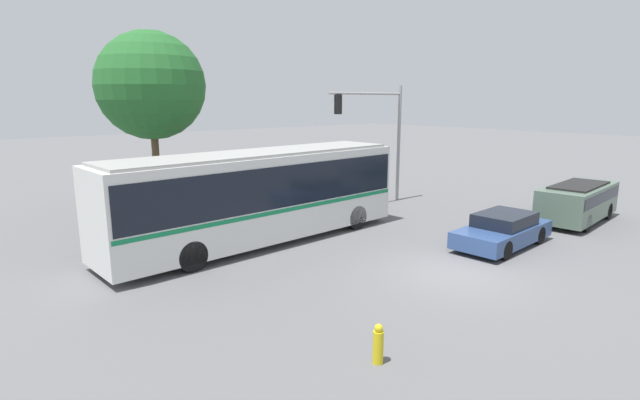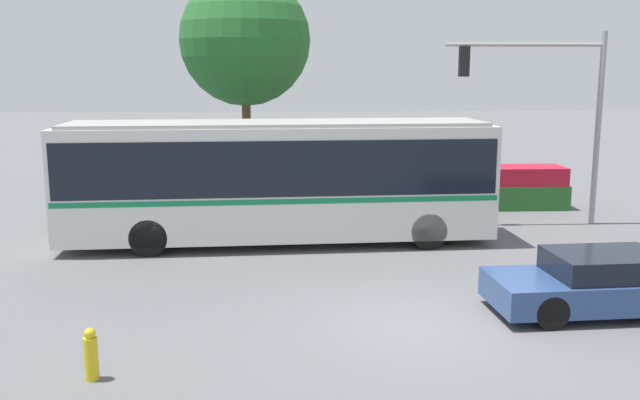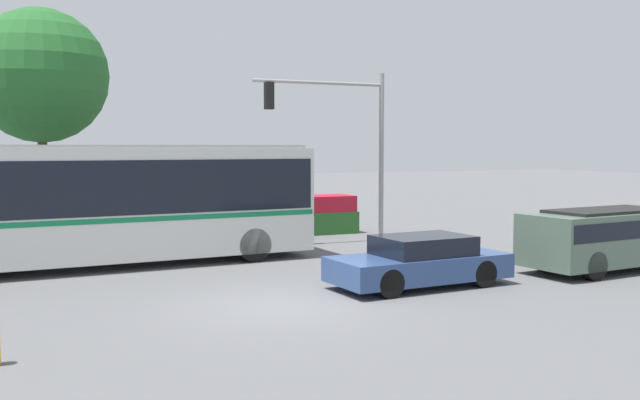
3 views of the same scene
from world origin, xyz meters
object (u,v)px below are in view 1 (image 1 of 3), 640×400
object	(u,v)px
city_bus	(259,191)
traffic_light_pole	(382,127)
suv_left_lane	(578,200)
sedan_foreground	(503,230)
fire_hydrant	(378,344)
street_tree_left	(151,86)

from	to	relation	value
city_bus	traffic_light_pole	bearing A→B (deg)	9.86
suv_left_lane	traffic_light_pole	world-z (taller)	traffic_light_pole
city_bus	suv_left_lane	size ratio (longest dim) A/B	2.32
sedan_foreground	suv_left_lane	bearing A→B (deg)	175.01
city_bus	suv_left_lane	bearing A→B (deg)	-29.81
sedan_foreground	traffic_light_pole	world-z (taller)	traffic_light_pole
suv_left_lane	sedan_foreground	bearing A→B (deg)	-7.14
fire_hydrant	suv_left_lane	bearing A→B (deg)	9.46
traffic_light_pole	street_tree_left	xyz separation A→B (m)	(-9.84, 4.77, 1.93)
sedan_foreground	suv_left_lane	world-z (taller)	suv_left_lane
suv_left_lane	street_tree_left	xyz separation A→B (m)	(-13.64, 13.00, 4.90)
city_bus	traffic_light_pole	size ratio (longest dim) A/B	2.01
city_bus	street_tree_left	world-z (taller)	street_tree_left
sedan_foreground	traffic_light_pole	bearing A→B (deg)	-107.85
sedan_foreground	fire_hydrant	distance (m)	9.79
sedan_foreground	fire_hydrant	size ratio (longest dim) A/B	5.24
street_tree_left	sedan_foreground	bearing A→B (deg)	-58.83
sedan_foreground	street_tree_left	world-z (taller)	street_tree_left
sedan_foreground	traffic_light_pole	xyz separation A→B (m)	(2.06, 8.09, 3.35)
suv_left_lane	fire_hydrant	world-z (taller)	suv_left_lane
suv_left_lane	traffic_light_pole	xyz separation A→B (m)	(-3.80, 8.24, 2.96)
traffic_light_pole	street_tree_left	world-z (taller)	street_tree_left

